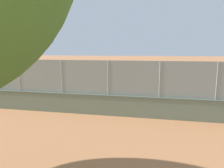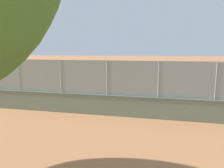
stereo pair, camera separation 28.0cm
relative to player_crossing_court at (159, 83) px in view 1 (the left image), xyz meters
name	(u,v)px [view 1 (the left image)]	position (x,y,z in m)	size (l,w,h in m)	color
ground_plane	(107,89)	(5.72, -1.11, -0.96)	(260.00, 260.00, 0.00)	#B27247
perimeter_wall	(85,104)	(5.26, 8.50, -0.25)	(30.56, 1.17, 1.40)	slate
fence_panel_on_wall	(84,77)	(5.26, 8.50, 1.59)	(30.00, 0.79, 2.30)	gray
player_crossing_court	(159,83)	(0.00, 0.00, 0.00)	(0.72, 1.23, 1.62)	black
player_at_service_line	(95,83)	(6.55, 1.00, -0.03)	(0.94, 0.74, 1.59)	navy
player_baseline_waiting	(115,79)	(5.17, -2.87, -0.09)	(1.18, 0.69, 1.49)	navy
sports_ball	(151,96)	(0.75, 2.26, -0.88)	(0.16, 0.16, 0.16)	orange
spare_ball_by_wall	(95,106)	(5.03, 6.65, -0.89)	(0.13, 0.13, 0.13)	white
courtside_bench	(48,100)	(8.73, 7.05, -0.49)	(1.61, 0.42, 0.87)	#4C6B4C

